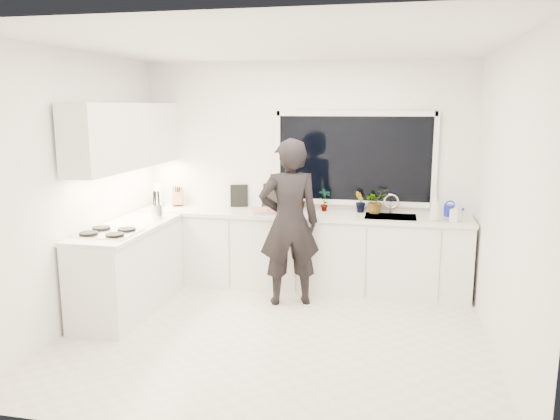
# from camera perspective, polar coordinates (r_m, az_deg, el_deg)

# --- Properties ---
(floor) EXTENTS (4.00, 3.50, 0.02)m
(floor) POSITION_cam_1_polar(r_m,az_deg,el_deg) (5.39, -0.61, -13.02)
(floor) COLOR beige
(floor) RESTS_ON ground
(wall_back) EXTENTS (4.00, 0.02, 2.70)m
(wall_back) POSITION_cam_1_polar(r_m,az_deg,el_deg) (6.71, 2.62, 3.81)
(wall_back) COLOR white
(wall_back) RESTS_ON ground
(wall_left) EXTENTS (0.02, 3.50, 2.70)m
(wall_left) POSITION_cam_1_polar(r_m,az_deg,el_deg) (5.77, -20.55, 1.98)
(wall_left) COLOR white
(wall_left) RESTS_ON ground
(wall_right) EXTENTS (0.02, 3.50, 2.70)m
(wall_right) POSITION_cam_1_polar(r_m,az_deg,el_deg) (4.97, 22.62, 0.51)
(wall_right) COLOR white
(wall_right) RESTS_ON ground
(ceiling) EXTENTS (4.00, 3.50, 0.02)m
(ceiling) POSITION_cam_1_polar(r_m,az_deg,el_deg) (4.96, -0.67, 17.10)
(ceiling) COLOR white
(ceiling) RESTS_ON wall_back
(window) EXTENTS (1.80, 0.02, 1.00)m
(window) POSITION_cam_1_polar(r_m,az_deg,el_deg) (6.58, 7.77, 5.34)
(window) COLOR black
(window) RESTS_ON wall_back
(base_cabinets_back) EXTENTS (3.92, 0.58, 0.88)m
(base_cabinets_back) POSITION_cam_1_polar(r_m,az_deg,el_deg) (6.58, 2.11, -4.40)
(base_cabinets_back) COLOR white
(base_cabinets_back) RESTS_ON floor
(base_cabinets_left) EXTENTS (0.58, 1.60, 0.88)m
(base_cabinets_left) POSITION_cam_1_polar(r_m,az_deg,el_deg) (6.09, -15.50, -6.06)
(base_cabinets_left) COLOR white
(base_cabinets_left) RESTS_ON floor
(countertop_back) EXTENTS (3.94, 0.62, 0.04)m
(countertop_back) POSITION_cam_1_polar(r_m,az_deg,el_deg) (6.47, 2.12, -0.49)
(countertop_back) COLOR silver
(countertop_back) RESTS_ON base_cabinets_back
(countertop_left) EXTENTS (0.62, 1.60, 0.04)m
(countertop_left) POSITION_cam_1_polar(r_m,az_deg,el_deg) (5.98, -15.72, -1.83)
(countertop_left) COLOR silver
(countertop_left) RESTS_ON base_cabinets_left
(upper_cabinets) EXTENTS (0.34, 2.10, 0.70)m
(upper_cabinets) POSITION_cam_1_polar(r_m,az_deg,el_deg) (6.21, -15.67, 7.50)
(upper_cabinets) COLOR white
(upper_cabinets) RESTS_ON wall_left
(sink) EXTENTS (0.58, 0.42, 0.14)m
(sink) POSITION_cam_1_polar(r_m,az_deg,el_deg) (6.39, 11.45, -1.10)
(sink) COLOR silver
(sink) RESTS_ON countertop_back
(faucet) EXTENTS (0.03, 0.03, 0.22)m
(faucet) POSITION_cam_1_polar(r_m,az_deg,el_deg) (6.56, 11.52, 0.62)
(faucet) COLOR silver
(faucet) RESTS_ON countertop_back
(stovetop) EXTENTS (0.56, 0.48, 0.03)m
(stovetop) POSITION_cam_1_polar(r_m,az_deg,el_deg) (5.68, -17.54, -2.23)
(stovetop) COLOR black
(stovetop) RESTS_ON countertop_left
(person) EXTENTS (0.78, 0.63, 1.83)m
(person) POSITION_cam_1_polar(r_m,az_deg,el_deg) (5.94, 0.98, -1.33)
(person) COLOR black
(person) RESTS_ON floor
(pizza_tray) EXTENTS (0.61, 0.53, 0.03)m
(pizza_tray) POSITION_cam_1_polar(r_m,az_deg,el_deg) (6.50, -0.81, -0.10)
(pizza_tray) COLOR silver
(pizza_tray) RESTS_ON countertop_back
(pizza) EXTENTS (0.55, 0.47, 0.01)m
(pizza) POSITION_cam_1_polar(r_m,az_deg,el_deg) (6.50, -0.81, 0.05)
(pizza) COLOR red
(pizza) RESTS_ON pizza_tray
(watering_can) EXTENTS (0.18, 0.18, 0.13)m
(watering_can) POSITION_cam_1_polar(r_m,az_deg,el_deg) (6.56, 17.33, -0.06)
(watering_can) COLOR #121CAC
(watering_can) RESTS_ON countertop_back
(paper_towel_roll) EXTENTS (0.14, 0.14, 0.26)m
(paper_towel_roll) POSITION_cam_1_polar(r_m,az_deg,el_deg) (7.08, -12.63, 1.49)
(paper_towel_roll) COLOR white
(paper_towel_roll) RESTS_ON countertop_back
(knife_block) EXTENTS (0.15, 0.13, 0.22)m
(knife_block) POSITION_cam_1_polar(r_m,az_deg,el_deg) (7.02, -10.62, 1.32)
(knife_block) COLOR olive
(knife_block) RESTS_ON countertop_back
(utensil_crock) EXTENTS (0.17, 0.17, 0.16)m
(utensil_crock) POSITION_cam_1_polar(r_m,az_deg,el_deg) (6.29, -12.74, -0.14)
(utensil_crock) COLOR silver
(utensil_crock) RESTS_ON countertop_left
(picture_frame_large) EXTENTS (0.22, 0.08, 0.28)m
(picture_frame_large) POSITION_cam_1_polar(r_m,az_deg,el_deg) (6.86, -4.30, 1.50)
(picture_frame_large) COLOR black
(picture_frame_large) RESTS_ON countertop_back
(picture_frame_small) EXTENTS (0.25, 0.09, 0.30)m
(picture_frame_small) POSITION_cam_1_polar(r_m,az_deg,el_deg) (6.75, -0.89, 1.47)
(picture_frame_small) COLOR black
(picture_frame_small) RESTS_ON countertop_back
(herb_plants) EXTENTS (1.16, 0.32, 0.29)m
(herb_plants) POSITION_cam_1_polar(r_m,az_deg,el_deg) (6.53, 7.42, 0.98)
(herb_plants) COLOR #26662D
(herb_plants) RESTS_ON countertop_back
(soap_bottles) EXTENTS (0.36, 0.16, 0.31)m
(soap_bottles) POSITION_cam_1_polar(r_m,az_deg,el_deg) (6.23, 16.52, 0.12)
(soap_bottles) COLOR #D8BF66
(soap_bottles) RESTS_ON countertop_back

